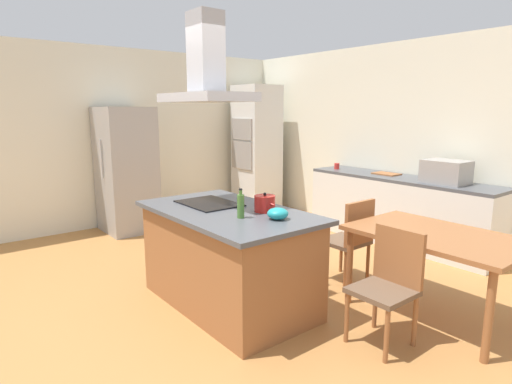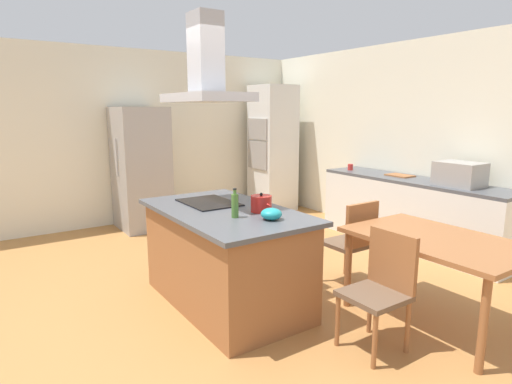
% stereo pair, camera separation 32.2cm
% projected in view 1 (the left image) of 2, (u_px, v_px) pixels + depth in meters
% --- Properties ---
extents(ground, '(16.00, 16.00, 0.00)m').
position_uv_depth(ground, '(336.00, 267.00, 4.91)').
color(ground, '#AD753D').
extents(wall_back, '(7.20, 0.10, 2.70)m').
position_uv_depth(wall_back, '(426.00, 142.00, 5.72)').
color(wall_back, silver).
rests_on(wall_back, ground).
extents(wall_left, '(0.10, 8.80, 2.70)m').
position_uv_depth(wall_left, '(157.00, 136.00, 6.99)').
color(wall_left, silver).
rests_on(wall_left, ground).
extents(kitchen_island, '(1.74, 1.00, 0.90)m').
position_uv_depth(kitchen_island, '(228.00, 257.00, 3.90)').
color(kitchen_island, '#995B33').
rests_on(kitchen_island, ground).
extents(cooktop, '(0.60, 0.44, 0.01)m').
position_uv_depth(cooktop, '(209.00, 203.00, 4.06)').
color(cooktop, black).
rests_on(cooktop, kitchen_island).
extents(tea_kettle, '(0.24, 0.18, 0.17)m').
position_uv_depth(tea_kettle, '(265.00, 203.00, 3.74)').
color(tea_kettle, '#B21E19').
rests_on(tea_kettle, kitchen_island).
extents(olive_oil_bottle, '(0.06, 0.06, 0.25)m').
position_uv_depth(olive_oil_bottle, '(241.00, 206.00, 3.52)').
color(olive_oil_bottle, '#47722D').
rests_on(olive_oil_bottle, kitchen_island).
extents(mixing_bowl, '(0.17, 0.17, 0.10)m').
position_uv_depth(mixing_bowl, '(278.00, 214.00, 3.48)').
color(mixing_bowl, teal).
rests_on(mixing_bowl, kitchen_island).
extents(back_counter, '(2.62, 0.62, 0.90)m').
position_uv_depth(back_counter, '(399.00, 210.00, 5.75)').
color(back_counter, silver).
rests_on(back_counter, ground).
extents(countertop_microwave, '(0.50, 0.38, 0.28)m').
position_uv_depth(countertop_microwave, '(446.00, 172.00, 5.17)').
color(countertop_microwave, '#9E9993').
rests_on(countertop_microwave, back_counter).
extents(coffee_mug_red, '(0.08, 0.08, 0.09)m').
position_uv_depth(coffee_mug_red, '(337.00, 166.00, 6.41)').
color(coffee_mug_red, red).
rests_on(coffee_mug_red, back_counter).
extents(cutting_board, '(0.34, 0.24, 0.02)m').
position_uv_depth(cutting_board, '(386.00, 174.00, 5.89)').
color(cutting_board, '#995B33').
rests_on(cutting_board, back_counter).
extents(wall_oven_stack, '(0.70, 0.66, 2.20)m').
position_uv_depth(wall_oven_stack, '(257.00, 148.00, 7.63)').
color(wall_oven_stack, silver).
rests_on(wall_oven_stack, ground).
extents(refrigerator, '(0.80, 0.73, 1.82)m').
position_uv_depth(refrigerator, '(126.00, 170.00, 6.26)').
color(refrigerator, '#9E9993').
rests_on(refrigerator, ground).
extents(dining_table, '(1.40, 0.90, 0.75)m').
position_uv_depth(dining_table, '(436.00, 243.00, 3.64)').
color(dining_table, '#995B33').
rests_on(dining_table, ground).
extents(chair_facing_island, '(0.42, 0.42, 0.89)m').
position_uv_depth(chair_facing_island, '(389.00, 279.00, 3.26)').
color(chair_facing_island, brown).
rests_on(chair_facing_island, ground).
extents(chair_at_left_end, '(0.42, 0.42, 0.89)m').
position_uv_depth(chair_at_left_end, '(351.00, 236.00, 4.37)').
color(chair_at_left_end, brown).
rests_on(chair_at_left_end, ground).
extents(range_hood, '(0.90, 0.55, 0.78)m').
position_uv_depth(range_hood, '(206.00, 73.00, 3.83)').
color(range_hood, '#ADADB2').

